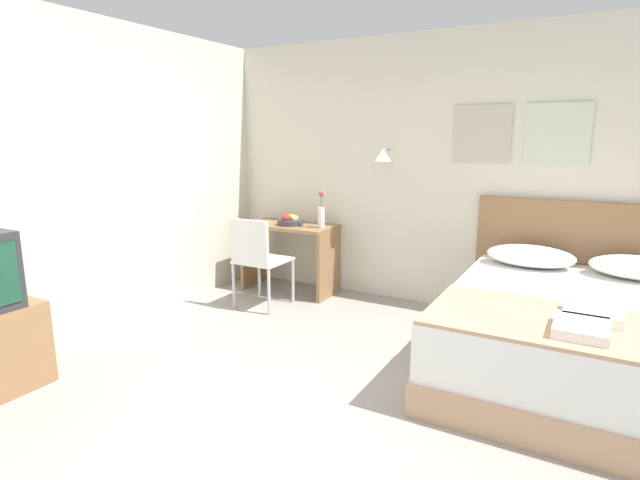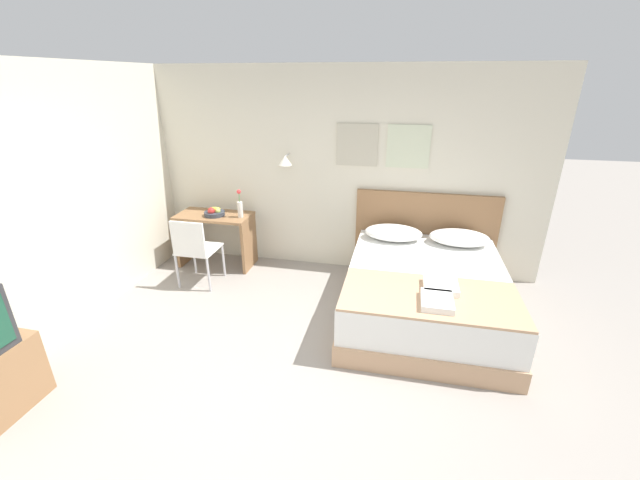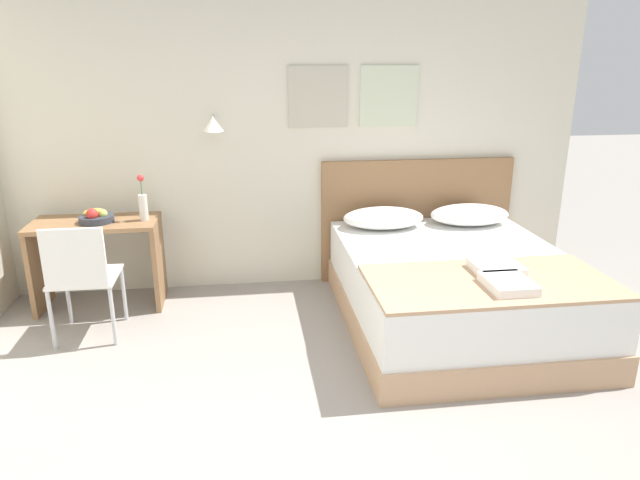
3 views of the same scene
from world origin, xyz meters
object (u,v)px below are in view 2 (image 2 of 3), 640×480
folded_towel_near_foot (441,286)px  pillow_right (459,238)px  throw_blanket (430,296)px  headboard (424,235)px  desk (216,231)px  bed (425,293)px  desk_chair (194,247)px  folded_towel_mid_bed (437,301)px  fruit_bowl (214,212)px  pillow_left (393,233)px  flower_vase (240,207)px

folded_towel_near_foot → pillow_right: bearing=76.4°
pillow_right → throw_blanket: (-0.40, -1.37, -0.08)m
headboard → pillow_right: (0.40, -0.30, 0.11)m
desk → pillow_right: bearing=-0.1°
bed → desk_chair: (-2.80, 0.13, 0.25)m
folded_towel_mid_bed → desk_chair: (-2.85, 0.87, -0.11)m
bed → desk_chair: bearing=177.4°
folded_towel_near_foot → desk_chair: desk_chair is taller
desk → throw_blanket: bearing=-25.8°
fruit_bowl → headboard: bearing=6.8°
bed → headboard: bearing=90.0°
pillow_left → folded_towel_near_foot: pillow_left is taller
pillow_left → desk: 2.44m
pillow_right → flower_vase: bearing=-179.6°
bed → headboard: size_ratio=1.15×
headboard → fruit_bowl: (-2.80, -0.33, 0.22)m
headboard → folded_towel_mid_bed: size_ratio=5.23×
pillow_right → desk_chair: desk_chair is taller
pillow_left → pillow_right: same height
folded_towel_near_foot → folded_towel_mid_bed: same height
pillow_right → folded_towel_mid_bed: (-0.35, -1.51, -0.03)m
desk → desk_chair: size_ratio=1.12×
pillow_left → desk_chair: size_ratio=0.78×
headboard → desk: headboard is taller
bed → folded_towel_near_foot: 0.59m
bed → pillow_left: size_ratio=2.91×
headboard → pillow_right: headboard is taller
bed → pillow_right: (0.40, 0.77, 0.39)m
folded_towel_mid_bed → desk_chair: bearing=163.0°
desk → flower_vase: bearing=-3.4°
pillow_left → folded_towel_near_foot: size_ratio=2.23×
folded_towel_near_foot → throw_blanket: bearing=-124.6°
bed → folded_towel_mid_bed: (0.05, -0.75, 0.35)m
pillow_right → folded_towel_near_foot: size_ratio=2.23×
desk_chair → folded_towel_near_foot: bearing=-11.4°
desk → pillow_left: bearing=-0.1°
folded_towel_mid_bed → flower_vase: 2.90m
throw_blanket → folded_towel_near_foot: folded_towel_near_foot is taller
pillow_right → folded_towel_near_foot: bearing=-103.6°
headboard → desk: 2.85m
desk_chair → folded_towel_mid_bed: bearing=-17.0°
bed → pillow_left: pillow_left is taller
bed → pillow_left: (-0.40, 0.77, 0.39)m
bed → desk_chair: desk_chair is taller
folded_towel_near_foot → fruit_bowl: 3.14m
pillow_right → fruit_bowl: (-3.20, -0.03, 0.11)m
desk_chair → flower_vase: 0.80m
pillow_right → desk_chair: 3.26m
pillow_right → throw_blanket: pillow_right is taller
folded_towel_mid_bed → flower_vase: (-2.47, 1.49, 0.24)m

